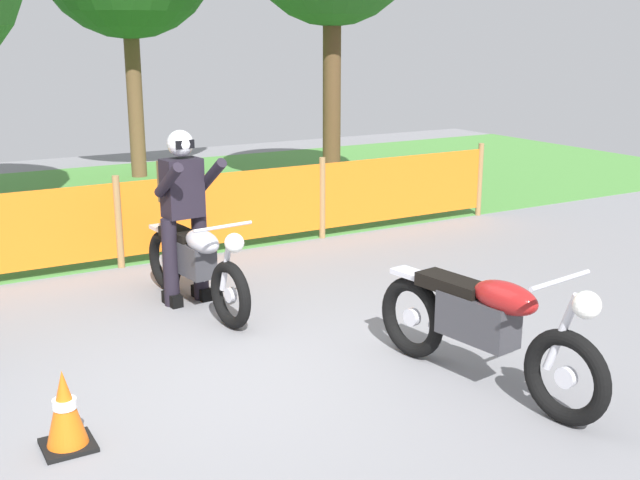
# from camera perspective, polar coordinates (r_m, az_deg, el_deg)

# --- Properties ---
(ground) EXTENTS (24.00, 24.00, 0.02)m
(ground) POSITION_cam_1_polar(r_m,az_deg,el_deg) (6.11, -5.49, -9.97)
(ground) COLOR gray
(grass_verge) EXTENTS (24.00, 7.14, 0.01)m
(grass_verge) POSITION_cam_1_polar(r_m,az_deg,el_deg) (12.45, -18.93, 2.23)
(grass_verge) COLOR #4C8C3D
(grass_verge) RESTS_ON ground
(barrier_fence) EXTENTS (10.60, 0.08, 1.05)m
(barrier_fence) POSITION_cam_1_polar(r_m,az_deg,el_deg) (8.94, -14.58, 1.37)
(barrier_fence) COLOR #997547
(barrier_fence) RESTS_ON ground
(motorcycle_lead) EXTENTS (0.58, 1.96, 0.93)m
(motorcycle_lead) POSITION_cam_1_polar(r_m,az_deg,el_deg) (7.48, -9.13, -1.64)
(motorcycle_lead) COLOR black
(motorcycle_lead) RESTS_ON ground
(motorcycle_trailing) EXTENTS (0.62, 2.11, 1.00)m
(motorcycle_trailing) POSITION_cam_1_polar(r_m,az_deg,el_deg) (5.84, 11.98, -6.15)
(motorcycle_trailing) COLOR black
(motorcycle_trailing) RESTS_ON ground
(rider_lead) EXTENTS (0.59, 0.71, 1.69)m
(rider_lead) POSITION_cam_1_polar(r_m,az_deg,el_deg) (7.54, -10.04, 2.39)
(rider_lead) COLOR black
(rider_lead) RESTS_ON ground
(traffic_cone) EXTENTS (0.32, 0.32, 0.53)m
(traffic_cone) POSITION_cam_1_polar(r_m,az_deg,el_deg) (5.25, -18.21, -11.79)
(traffic_cone) COLOR black
(traffic_cone) RESTS_ON ground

